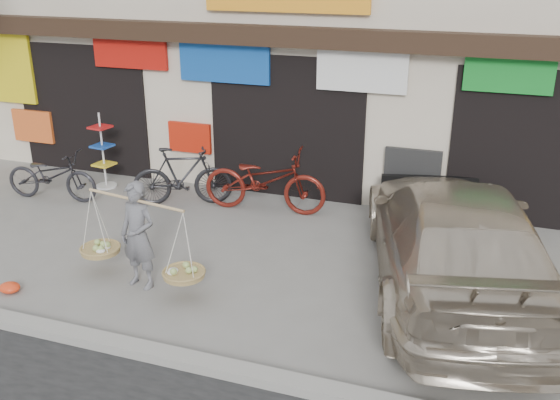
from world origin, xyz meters
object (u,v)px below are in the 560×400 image
(bike_0, at_px, (52,175))
(display_rack, at_px, (103,158))
(suv, at_px, (454,237))
(bike_1, at_px, (182,176))
(bike_2, at_px, (265,180))
(street_vendor, at_px, (139,240))

(bike_0, distance_m, display_rack, 1.08)
(suv, bearing_deg, bike_1, -31.14)
(bike_2, relative_size, display_rack, 1.47)
(bike_0, xyz_separation_m, display_rack, (0.55, 0.92, 0.13))
(street_vendor, xyz_separation_m, bike_1, (-0.87, 2.96, -0.16))
(bike_2, height_order, suv, suv)
(bike_1, distance_m, display_rack, 1.95)
(street_vendor, relative_size, display_rack, 1.34)
(street_vendor, height_order, bike_2, street_vendor)
(street_vendor, distance_m, display_rack, 4.32)
(street_vendor, distance_m, suv, 4.37)
(bike_0, height_order, suv, suv)
(bike_2, bearing_deg, suv, -122.64)
(bike_0, distance_m, bike_2, 4.11)
(display_rack, bearing_deg, bike_2, -2.09)
(street_vendor, height_order, bike_1, street_vendor)
(street_vendor, xyz_separation_m, bike_2, (0.69, 3.17, -0.12))
(street_vendor, bearing_deg, bike_1, 116.26)
(bike_1, relative_size, display_rack, 1.21)
(bike_1, height_order, suv, suv)
(street_vendor, xyz_separation_m, bike_0, (-3.34, 2.37, -0.23))
(suv, height_order, display_rack, suv)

